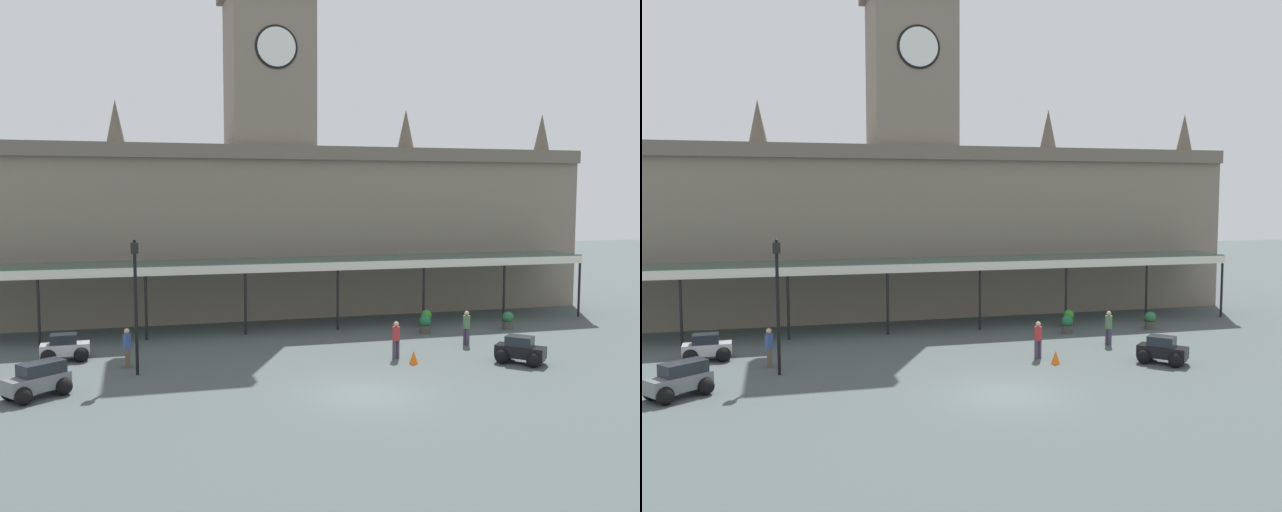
% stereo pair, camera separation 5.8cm
% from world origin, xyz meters
% --- Properties ---
extents(ground_plane, '(140.00, 140.00, 0.00)m').
position_xyz_m(ground_plane, '(0.00, 0.00, 0.00)').
color(ground_plane, '#444E4D').
extents(station_building, '(39.54, 5.66, 19.97)m').
position_xyz_m(station_building, '(-0.00, 18.07, 6.11)').
color(station_building, slate).
rests_on(station_building, ground).
extents(entrance_canopy, '(35.22, 3.26, 3.74)m').
position_xyz_m(entrance_canopy, '(0.00, 13.08, 3.59)').
color(entrance_canopy, '#38564C').
rests_on(entrance_canopy, ground).
extents(car_grey_estate, '(2.42, 2.29, 1.27)m').
position_xyz_m(car_grey_estate, '(-11.47, 2.76, 0.56)').
color(car_grey_estate, slate).
rests_on(car_grey_estate, ground).
extents(car_black_sedan, '(2.21, 2.22, 1.19)m').
position_xyz_m(car_black_sedan, '(7.98, 2.62, 0.50)').
color(car_black_sedan, black).
rests_on(car_black_sedan, ground).
extents(car_silver_sedan, '(2.09, 1.59, 1.19)m').
position_xyz_m(car_silver_sedan, '(-11.06, 8.29, 0.50)').
color(car_silver_sedan, '#B2B5BA').
rests_on(car_silver_sedan, ground).
extents(pedestrian_crossing_forecourt, '(0.34, 0.39, 1.67)m').
position_xyz_m(pedestrian_crossing_forecourt, '(7.42, 6.52, 0.91)').
color(pedestrian_crossing_forecourt, '#3F384C').
rests_on(pedestrian_crossing_forecourt, ground).
extents(pedestrian_beside_cars, '(0.34, 0.39, 1.67)m').
position_xyz_m(pedestrian_beside_cars, '(-8.40, 6.37, 0.91)').
color(pedestrian_beside_cars, brown).
rests_on(pedestrian_beside_cars, ground).
extents(pedestrian_near_entrance, '(0.36, 0.34, 1.67)m').
position_xyz_m(pedestrian_near_entrance, '(3.11, 4.84, 0.91)').
color(pedestrian_near_entrance, '#3F384C').
rests_on(pedestrian_near_entrance, ground).
extents(victorian_lamppost, '(0.30, 0.30, 5.51)m').
position_xyz_m(victorian_lamppost, '(-8.01, 5.01, 3.38)').
color(victorian_lamppost, black).
rests_on(victorian_lamppost, ground).
extents(traffic_cone, '(0.40, 0.40, 0.57)m').
position_xyz_m(traffic_cone, '(3.50, 3.74, 0.29)').
color(traffic_cone, orange).
rests_on(traffic_cone, ground).
extents(planter_by_canopy, '(0.60, 0.60, 0.96)m').
position_xyz_m(planter_by_canopy, '(7.43, 11.24, 0.49)').
color(planter_by_canopy, '#47423D').
rests_on(planter_by_canopy, ground).
extents(planter_near_kerb, '(0.60, 0.60, 0.96)m').
position_xyz_m(planter_near_kerb, '(11.47, 9.55, 0.49)').
color(planter_near_kerb, '#47423D').
rests_on(planter_near_kerb, ground).
extents(planter_forecourt_centre, '(0.60, 0.60, 0.96)m').
position_xyz_m(planter_forecourt_centre, '(6.63, 9.62, 0.49)').
color(planter_forecourt_centre, '#47423D').
rests_on(planter_forecourt_centre, ground).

